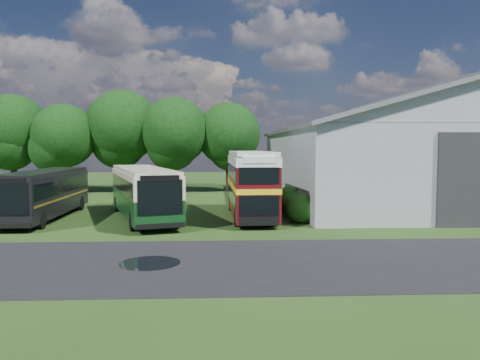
{
  "coord_description": "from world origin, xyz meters",
  "views": [
    {
      "loc": [
        0.98,
        -19.83,
        4.21
      ],
      "look_at": [
        2.29,
        8.0,
        2.26
      ],
      "focal_mm": 35.0,
      "sensor_mm": 36.0,
      "label": 1
    }
  ],
  "objects": [
    {
      "name": "ground",
      "position": [
        0.0,
        0.0,
        0.0
      ],
      "size": [
        120.0,
        120.0,
        0.0
      ],
      "primitive_type": "plane",
      "color": "#1D3D13",
      "rests_on": "ground"
    },
    {
      "name": "asphalt_road",
      "position": [
        3.0,
        -3.0,
        0.0
      ],
      "size": [
        60.0,
        8.0,
        0.02
      ],
      "primitive_type": "cube",
      "color": "black",
      "rests_on": "ground"
    },
    {
      "name": "puddle",
      "position": [
        -1.5,
        -3.0,
        0.0
      ],
      "size": [
        2.2,
        2.2,
        0.01
      ],
      "primitive_type": "cylinder",
      "color": "black",
      "rests_on": "ground"
    },
    {
      "name": "storage_shed",
      "position": [
        15.0,
        15.98,
        4.17
      ],
      "size": [
        18.8,
        24.8,
        8.15
      ],
      "color": "gray",
      "rests_on": "ground"
    },
    {
      "name": "tree_left_a",
      "position": [
        -18.0,
        24.5,
        5.87
      ],
      "size": [
        6.46,
        6.46,
        9.12
      ],
      "color": "black",
      "rests_on": "ground"
    },
    {
      "name": "tree_left_b",
      "position": [
        -13.0,
        23.5,
        5.25
      ],
      "size": [
        5.78,
        5.78,
        8.16
      ],
      "color": "black",
      "rests_on": "ground"
    },
    {
      "name": "tree_mid",
      "position": [
        -8.0,
        24.8,
        6.18
      ],
      "size": [
        6.8,
        6.8,
        9.6
      ],
      "color": "black",
      "rests_on": "ground"
    },
    {
      "name": "tree_right_a",
      "position": [
        -3.0,
        23.8,
        5.69
      ],
      "size": [
        6.26,
        6.26,
        8.83
      ],
      "color": "black",
      "rests_on": "ground"
    },
    {
      "name": "tree_right_b",
      "position": [
        2.0,
        24.6,
        5.44
      ],
      "size": [
        5.98,
        5.98,
        8.45
      ],
      "color": "black",
      "rests_on": "ground"
    },
    {
      "name": "shrub_front",
      "position": [
        5.6,
        6.0,
        0.0
      ],
      "size": [
        1.7,
        1.7,
        1.7
      ],
      "primitive_type": "sphere",
      "color": "#194714",
      "rests_on": "ground"
    },
    {
      "name": "shrub_mid",
      "position": [
        5.6,
        8.0,
        0.0
      ],
      "size": [
        1.6,
        1.6,
        1.6
      ],
      "primitive_type": "sphere",
      "color": "#194714",
      "rests_on": "ground"
    },
    {
      "name": "shrub_back",
      "position": [
        5.6,
        10.0,
        0.0
      ],
      "size": [
        1.8,
        1.8,
        1.8
      ],
      "primitive_type": "sphere",
      "color": "#194714",
      "rests_on": "ground"
    },
    {
      "name": "bus_green_single",
      "position": [
        -3.43,
        7.72,
        1.6
      ],
      "size": [
        5.7,
        11.15,
        3.01
      ],
      "rotation": [
        0.0,
        0.0,
        0.31
      ],
      "color": "black",
      "rests_on": "ground"
    },
    {
      "name": "bus_maroon_double",
      "position": [
        2.93,
        8.01,
        1.98
      ],
      "size": [
        2.56,
        9.29,
        3.97
      ],
      "rotation": [
        0.0,
        0.0,
        0.02
      ],
      "color": "black",
      "rests_on": "ground"
    },
    {
      "name": "bus_dark_single",
      "position": [
        -9.26,
        8.16,
        1.52
      ],
      "size": [
        2.54,
        10.35,
        2.85
      ],
      "rotation": [
        0.0,
        0.0,
        0.01
      ],
      "color": "black",
      "rests_on": "ground"
    }
  ]
}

